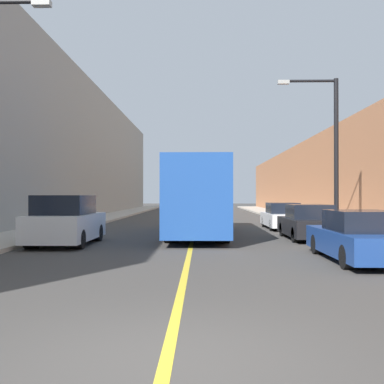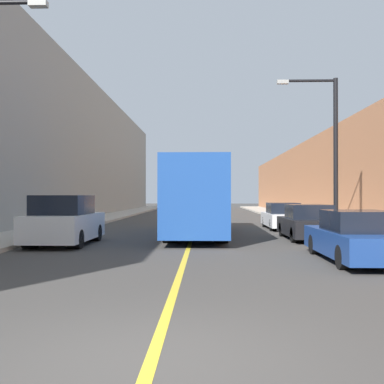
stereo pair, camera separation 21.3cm
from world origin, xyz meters
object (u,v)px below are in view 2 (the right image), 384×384
(car_right_far, at_px, (282,217))
(bus, at_px, (197,197))
(car_right_mid, at_px, (308,224))
(parked_suv_left, at_px, (64,222))
(car_right_near, at_px, (357,238))
(street_lamp_right, at_px, (330,144))

(car_right_far, bearing_deg, bus, -138.94)
(bus, height_order, car_right_mid, bus)
(bus, xyz_separation_m, parked_suv_left, (-4.94, -4.23, -0.93))
(bus, bearing_deg, car_right_near, -60.39)
(car_right_far, xyz_separation_m, street_lamp_right, (1.17, -5.38, 3.44))
(street_lamp_right, bearing_deg, bus, 167.25)
(car_right_far, bearing_deg, car_right_mid, -89.37)
(car_right_mid, relative_size, street_lamp_right, 0.65)
(parked_suv_left, distance_m, car_right_far, 12.69)
(car_right_near, bearing_deg, street_lamp_right, 80.55)
(car_right_mid, distance_m, street_lamp_right, 3.65)
(bus, height_order, car_right_near, bus)
(bus, xyz_separation_m, car_right_near, (4.67, -8.23, -1.14))
(car_right_near, height_order, car_right_mid, car_right_mid)
(car_right_near, xyz_separation_m, car_right_mid, (0.05, 6.32, 0.01))
(car_right_near, bearing_deg, car_right_far, 90.07)
(parked_suv_left, relative_size, car_right_near, 0.92)
(car_right_mid, xyz_separation_m, street_lamp_right, (1.10, 0.59, 3.43))
(bus, relative_size, car_right_mid, 2.52)
(car_right_mid, height_order, street_lamp_right, street_lamp_right)
(car_right_mid, relative_size, car_right_far, 0.93)
(street_lamp_right, bearing_deg, car_right_mid, -151.82)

